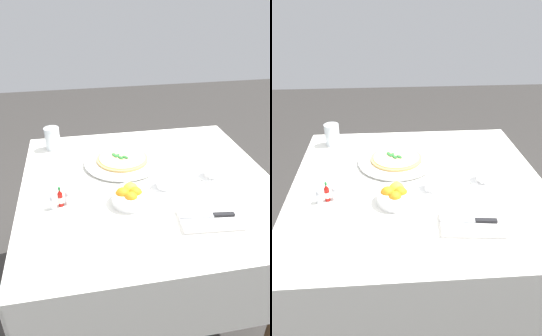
% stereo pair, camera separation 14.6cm
% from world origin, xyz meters
% --- Properties ---
extents(ground_plane, '(8.00, 8.00, 0.00)m').
position_xyz_m(ground_plane, '(0.00, 0.00, 0.00)').
color(ground_plane, '#33302D').
extents(dining_table, '(1.07, 1.07, 0.72)m').
position_xyz_m(dining_table, '(0.00, 0.00, 0.59)').
color(dining_table, white).
rests_on(dining_table, ground_plane).
extents(pizza_plate, '(0.36, 0.36, 0.02)m').
position_xyz_m(pizza_plate, '(0.09, -0.18, 0.73)').
color(pizza_plate, white).
rests_on(pizza_plate, dining_table).
extents(pizza, '(0.24, 0.24, 0.02)m').
position_xyz_m(pizza, '(0.09, -0.18, 0.75)').
color(pizza, '#DBAD60').
rests_on(pizza, pizza_plate).
extents(coffee_cup_back_corner, '(0.13, 0.13, 0.06)m').
position_xyz_m(coffee_cup_back_corner, '(-0.06, 0.06, 0.75)').
color(coffee_cup_back_corner, white).
rests_on(coffee_cup_back_corner, dining_table).
extents(coffee_cup_far_left, '(0.13, 0.13, 0.06)m').
position_xyz_m(coffee_cup_far_left, '(-0.28, 0.01, 0.75)').
color(coffee_cup_far_left, white).
rests_on(coffee_cup_far_left, dining_table).
extents(water_glass_far_right, '(0.07, 0.07, 0.11)m').
position_xyz_m(water_glass_far_right, '(0.41, -0.40, 0.77)').
color(water_glass_far_right, white).
rests_on(water_glass_far_right, dining_table).
extents(napkin_folded, '(0.23, 0.15, 0.02)m').
position_xyz_m(napkin_folded, '(-0.16, 0.30, 0.73)').
color(napkin_folded, white).
rests_on(napkin_folded, dining_table).
extents(dinner_knife, '(0.20, 0.04, 0.01)m').
position_xyz_m(dinner_knife, '(-0.15, 0.30, 0.75)').
color(dinner_knife, silver).
rests_on(dinner_knife, napkin_folded).
extents(citrus_bowl, '(0.15, 0.15, 0.07)m').
position_xyz_m(citrus_bowl, '(0.10, 0.13, 0.75)').
color(citrus_bowl, white).
rests_on(citrus_bowl, dining_table).
extents(hot_sauce_bottle, '(0.02, 0.02, 0.08)m').
position_xyz_m(hot_sauce_bottle, '(0.37, 0.11, 0.76)').
color(hot_sauce_bottle, '#B7140F').
rests_on(hot_sauce_bottle, dining_table).
extents(salt_shaker, '(0.03, 0.03, 0.06)m').
position_xyz_m(salt_shaker, '(0.40, 0.12, 0.75)').
color(salt_shaker, white).
rests_on(salt_shaker, dining_table).
extents(pepper_shaker, '(0.03, 0.03, 0.06)m').
position_xyz_m(pepper_shaker, '(0.34, 0.10, 0.75)').
color(pepper_shaker, white).
rests_on(pepper_shaker, dining_table).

